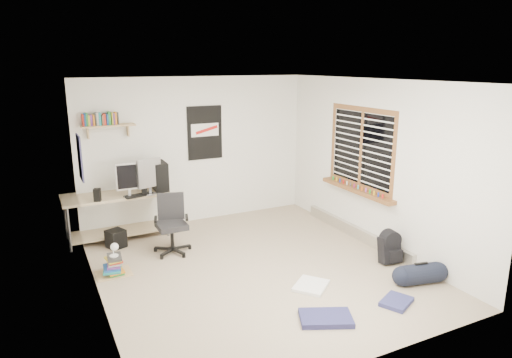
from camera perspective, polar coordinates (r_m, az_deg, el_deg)
name	(u,v)px	position (r m, az deg, el deg)	size (l,w,h in m)	color
floor	(255,269)	(6.33, -0.15, -11.14)	(4.00, 4.50, 0.01)	gray
ceiling	(255,80)	(5.72, -0.17, 12.23)	(4.00, 4.50, 0.01)	white
back_wall	(197,150)	(7.93, -7.43, 3.56)	(4.00, 0.01, 2.50)	silver
left_wall	(92,200)	(5.35, -19.80, -2.43)	(0.01, 4.50, 2.50)	silver
right_wall	(376,165)	(7.00, 14.72, 1.76)	(0.01, 4.50, 2.50)	silver
desk	(117,216)	(7.57, -16.99, -4.40)	(1.59, 0.70, 0.73)	beige
monitor_left	(129,184)	(7.17, -15.61, -0.62)	(0.37, 0.09, 0.41)	#A4A4A9
monitor_right	(150,181)	(7.23, -13.16, -0.20)	(0.41, 0.10, 0.45)	#9F9EA3
pc_tower	(159,176)	(7.48, -11.98, 0.39)	(0.21, 0.43, 0.46)	black
keyboard	(139,195)	(7.25, -14.40, -1.98)	(0.45, 0.16, 0.02)	black
speaker_left	(97,195)	(7.13, -19.23, -1.89)	(0.10, 0.10, 0.19)	black
speaker_right	(144,190)	(7.24, -13.78, -1.35)	(0.08, 0.08, 0.17)	black
office_chair	(171,221)	(6.75, -10.54, -5.17)	(0.57, 0.57, 0.87)	black
wall_shelf	(108,126)	(7.40, -17.98, 6.37)	(0.80, 0.22, 0.24)	tan
poster_back_wall	(205,133)	(7.91, -6.41, 5.76)	(0.62, 0.03, 0.92)	black
poster_left_wall	(80,158)	(6.46, -21.16, 2.51)	(0.02, 0.42, 0.60)	navy
window	(360,148)	(7.15, 12.92, 3.77)	(0.10, 1.50, 1.26)	brown
baseboard_heater	(356,232)	(7.51, 12.37, -6.48)	(0.08, 2.50, 0.18)	#B7B2A8
backpack	(389,250)	(6.66, 16.33, -8.47)	(0.28, 0.22, 0.37)	black
duffel_bag	(420,273)	(6.22, 19.85, -11.02)	(0.26, 0.26, 0.51)	black
tshirt	(311,286)	(5.87, 6.90, -13.09)	(0.43, 0.37, 0.04)	white
jeans_a	(326,318)	(5.22, 8.72, -16.81)	(0.56, 0.36, 0.06)	navy
jeans_b	(396,302)	(5.71, 17.15, -14.44)	(0.38, 0.29, 0.05)	navy
book_stack	(113,263)	(6.39, -17.46, -10.03)	(0.49, 0.40, 0.33)	olive
desk_lamp	(113,247)	(6.29, -17.40, -8.16)	(0.11, 0.19, 0.19)	white
subwoofer	(116,239)	(7.25, -17.11, -7.14)	(0.24, 0.24, 0.27)	black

